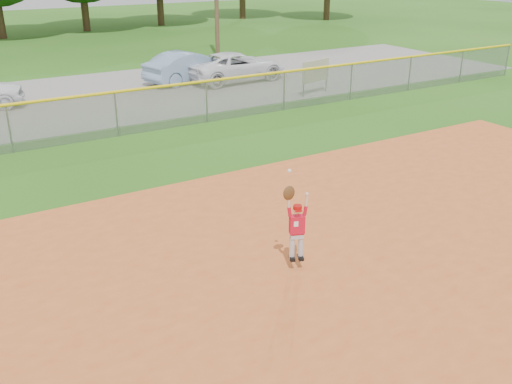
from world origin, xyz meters
TOP-DOWN VIEW (x-y plane):
  - ground at (0.00, 0.00)m, footprint 120.00×120.00m
  - clay_infield at (0.00, -3.00)m, footprint 24.00×16.00m
  - parking_strip at (0.00, 16.00)m, footprint 44.00×10.00m
  - car_blue at (5.69, 16.67)m, footprint 4.56×2.46m
  - car_white_b at (7.70, 15.68)m, footprint 4.99×2.55m
  - sponsor_sign at (9.28, 11.50)m, footprint 1.65×0.42m
  - outfield_fence at (0.00, 10.00)m, footprint 40.06×0.10m
  - ballplayer at (0.11, -0.26)m, footprint 0.50×0.32m

SIDE VIEW (x-z plane):
  - ground at x=0.00m, z-range 0.00..0.00m
  - parking_strip at x=0.00m, z-range 0.00..0.03m
  - clay_infield at x=0.00m, z-range 0.00..0.04m
  - car_white_b at x=7.70m, z-range 0.03..1.38m
  - car_blue at x=5.69m, z-range 0.03..1.46m
  - outfield_fence at x=0.00m, z-range 0.11..1.66m
  - sponsor_sign at x=9.28m, z-range 0.24..1.74m
  - ballplayer at x=0.11m, z-range 0.07..1.93m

